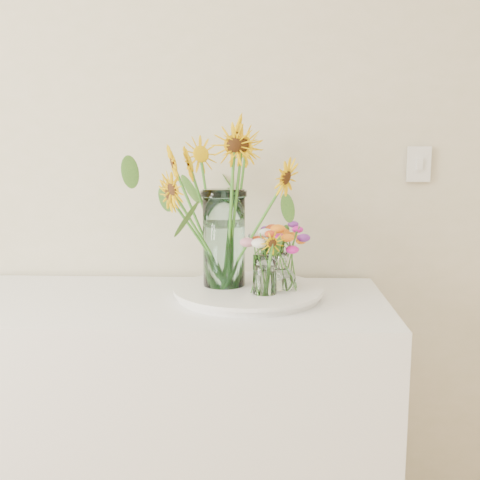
{
  "coord_description": "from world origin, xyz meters",
  "views": [
    {
      "loc": [
        0.24,
        0.15,
        1.39
      ],
      "look_at": [
        0.17,
        1.96,
        1.08
      ],
      "focal_mm": 45.0,
      "sensor_mm": 36.0,
      "label": 1
    }
  ],
  "objects": [
    {
      "name": "wildflower_posy_a",
      "position": [
        0.24,
        1.9,
        1.03
      ],
      "size": [
        0.19,
        0.19,
        0.21
      ],
      "primitive_type": null,
      "color": "orange",
      "rests_on": "tray"
    },
    {
      "name": "tray",
      "position": [
        0.19,
        1.96,
        0.91
      ],
      "size": [
        0.44,
        0.44,
        0.02
      ],
      "primitive_type": "cylinder",
      "color": "white",
      "rests_on": "counter"
    },
    {
      "name": "small_vase_b",
      "position": [
        0.3,
        1.95,
        0.98
      ],
      "size": [
        0.1,
        0.1,
        0.12
      ],
      "primitive_type": null,
      "rotation": [
        0.0,
        0.0,
        -0.3
      ],
      "color": "white",
      "rests_on": "tray"
    },
    {
      "name": "counter",
      "position": [
        -0.08,
        1.93,
        0.45
      ],
      "size": [
        1.4,
        0.6,
        0.9
      ],
      "primitive_type": "cube",
      "color": "white",
      "rests_on": "ground_plane"
    },
    {
      "name": "mason_jar",
      "position": [
        0.12,
        2.0,
        1.08
      ],
      "size": [
        0.14,
        0.14,
        0.31
      ],
      "primitive_type": "cylinder",
      "rotation": [
        0.0,
        0.0,
        0.03
      ],
      "color": "#AFE0DB",
      "rests_on": "tray"
    },
    {
      "name": "sunflower_bouquet",
      "position": [
        0.12,
        2.0,
        1.19
      ],
      "size": [
        0.73,
        0.73,
        0.52
      ],
      "primitive_type": null,
      "rotation": [
        0.0,
        0.0,
        0.03
      ],
      "color": "#EAB304",
      "rests_on": "tray"
    },
    {
      "name": "small_vase_c",
      "position": [
        0.27,
        2.06,
        0.99
      ],
      "size": [
        0.1,
        0.1,
        0.13
      ],
      "primitive_type": "cylinder",
      "rotation": [
        0.0,
        0.0,
        0.43
      ],
      "color": "white",
      "rests_on": "tray"
    },
    {
      "name": "small_vase_a",
      "position": [
        0.24,
        1.9,
        0.99
      ],
      "size": [
        0.08,
        0.08,
        0.12
      ],
      "primitive_type": "cylinder",
      "rotation": [
        0.0,
        0.0,
        0.17
      ],
      "color": "white",
      "rests_on": "tray"
    },
    {
      "name": "wildflower_posy_c",
      "position": [
        0.27,
        2.06,
        1.04
      ],
      "size": [
        0.21,
        0.21,
        0.22
      ],
      "primitive_type": null,
      "color": "orange",
      "rests_on": "tray"
    },
    {
      "name": "wildflower_posy_b",
      "position": [
        0.3,
        1.95,
        1.03
      ],
      "size": [
        0.21,
        0.21,
        0.21
      ],
      "primitive_type": null,
      "color": "orange",
      "rests_on": "tray"
    }
  ]
}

